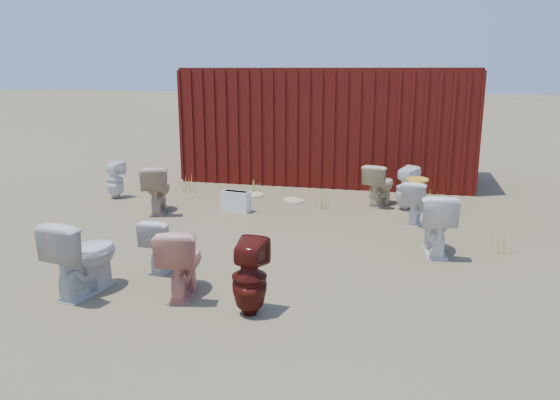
% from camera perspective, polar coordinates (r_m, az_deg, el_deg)
% --- Properties ---
extents(ground, '(100.00, 100.00, 0.00)m').
position_cam_1_polar(ground, '(7.38, -1.12, -5.21)').
color(ground, brown).
rests_on(ground, ground).
extents(shipping_container, '(6.00, 2.40, 2.40)m').
position_cam_1_polar(shipping_container, '(12.15, 5.23, 7.93)').
color(shipping_container, '#470C0B').
rests_on(shipping_container, ground).
extents(toilet_front_a, '(0.60, 0.89, 0.84)m').
position_cam_1_polar(toilet_front_a, '(6.25, -19.83, -5.50)').
color(toilet_front_a, silver).
rests_on(toilet_front_a, ground).
extents(toilet_front_pink, '(0.57, 0.82, 0.76)m').
position_cam_1_polar(toilet_front_pink, '(5.95, -10.25, -6.25)').
color(toilet_front_pink, '#DE9280').
rests_on(toilet_front_pink, ground).
extents(toilet_front_c, '(0.38, 0.65, 0.65)m').
position_cam_1_polar(toilet_front_c, '(6.75, -12.06, -4.42)').
color(toilet_front_c, silver).
rests_on(toilet_front_c, ground).
extents(toilet_front_maroon, '(0.37, 0.38, 0.77)m').
position_cam_1_polar(toilet_front_maroon, '(5.40, -3.20, -8.09)').
color(toilet_front_maroon, '#51130D').
rests_on(toilet_front_maroon, ground).
extents(toilet_front_e, '(0.55, 0.86, 0.82)m').
position_cam_1_polar(toilet_front_e, '(7.44, 15.93, -2.29)').
color(toilet_front_e, white).
rests_on(toilet_front_e, ground).
extents(toilet_back_a, '(0.39, 0.39, 0.70)m').
position_cam_1_polar(toilet_back_a, '(10.69, -16.88, 2.04)').
color(toilet_back_a, white).
rests_on(toilet_back_a, ground).
extents(toilet_back_beige_left, '(0.67, 0.89, 0.81)m').
position_cam_1_polar(toilet_back_beige_left, '(9.44, -12.73, 1.15)').
color(toilet_back_beige_left, '#C5AD90').
rests_on(toilet_back_beige_left, ground).
extents(toilet_back_beige_right, '(0.64, 0.83, 0.75)m').
position_cam_1_polar(toilet_back_beige_right, '(9.87, 10.40, 1.62)').
color(toilet_back_beige_right, beige).
rests_on(toilet_back_beige_right, ground).
extents(toilet_back_yellowlid, '(0.50, 0.73, 0.68)m').
position_cam_1_polar(toilet_back_yellowlid, '(8.85, 14.03, -0.16)').
color(toilet_back_yellowlid, white).
rests_on(toilet_back_yellowlid, ground).
extents(toilet_back_e, '(0.48, 0.48, 0.76)m').
position_cam_1_polar(toilet_back_e, '(9.62, 13.05, 1.22)').
color(toilet_back_e, white).
rests_on(toilet_back_e, ground).
extents(yellow_lid, '(0.35, 0.43, 0.02)m').
position_cam_1_polar(yellow_lid, '(8.77, 14.16, 2.09)').
color(yellow_lid, gold).
rests_on(yellow_lid, toilet_back_yellowlid).
extents(loose_tank, '(0.53, 0.29, 0.35)m').
position_cam_1_polar(loose_tank, '(9.35, -4.60, -0.12)').
color(loose_tank, white).
rests_on(loose_tank, ground).
extents(loose_lid_near, '(0.44, 0.54, 0.02)m').
position_cam_1_polar(loose_lid_near, '(10.53, -2.75, 0.56)').
color(loose_lid_near, beige).
rests_on(loose_lid_near, ground).
extents(loose_lid_far, '(0.57, 0.59, 0.02)m').
position_cam_1_polar(loose_lid_far, '(10.07, 1.40, -0.04)').
color(loose_lid_far, beige).
rests_on(loose_lid_far, ground).
extents(weed_clump_a, '(0.36, 0.36, 0.32)m').
position_cam_1_polar(weed_clump_a, '(10.91, -9.35, 1.64)').
color(weed_clump_a, '#B4B94A').
rests_on(weed_clump_a, ground).
extents(weed_clump_b, '(0.32, 0.32, 0.28)m').
position_cam_1_polar(weed_clump_b, '(9.55, 4.16, -0.03)').
color(weed_clump_b, '#B4B94A').
rests_on(weed_clump_b, ground).
extents(weed_clump_c, '(0.36, 0.36, 0.36)m').
position_cam_1_polar(weed_clump_c, '(9.82, 15.05, 0.15)').
color(weed_clump_c, '#B4B94A').
rests_on(weed_clump_c, ground).
extents(weed_clump_d, '(0.30, 0.30, 0.22)m').
position_cam_1_polar(weed_clump_d, '(10.81, -2.42, 1.45)').
color(weed_clump_d, '#B4B94A').
rests_on(weed_clump_d, ground).
extents(weed_clump_e, '(0.34, 0.34, 0.26)m').
position_cam_1_polar(weed_clump_e, '(10.52, 9.79, 1.03)').
color(weed_clump_e, '#B4B94A').
rests_on(weed_clump_e, ground).
extents(weed_clump_f, '(0.28, 0.28, 0.27)m').
position_cam_1_polar(weed_clump_f, '(7.89, 22.54, -4.03)').
color(weed_clump_f, '#B4B94A').
rests_on(weed_clump_f, ground).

